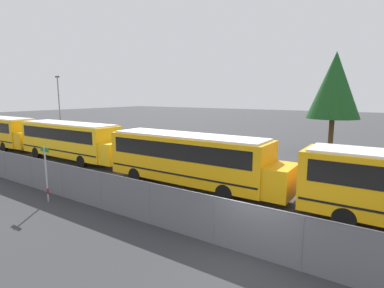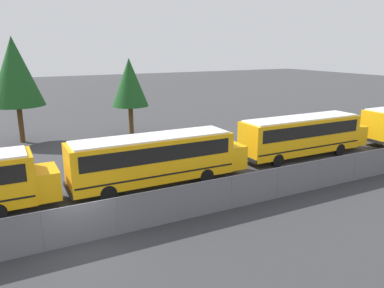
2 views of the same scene
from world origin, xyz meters
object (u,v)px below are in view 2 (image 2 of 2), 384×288
at_px(tree_0, 15,72).
at_px(tree_1, 130,83).
at_px(school_bus_5, 303,133).
at_px(school_bus_4, 156,156).

distance_m(tree_0, tree_1, 9.87).
height_order(school_bus_5, tree_0, tree_0).
height_order(school_bus_4, tree_0, tree_0).
xyz_separation_m(school_bus_5, tree_0, (-18.95, 15.05, 4.37)).
bearing_deg(school_bus_5, tree_0, 141.56).
bearing_deg(tree_1, school_bus_5, -55.35).
distance_m(school_bus_4, tree_1, 14.69).
height_order(tree_0, tree_1, tree_0).
xyz_separation_m(school_bus_4, tree_0, (-6.59, 15.62, 4.37)).
xyz_separation_m(school_bus_4, school_bus_5, (12.36, 0.57, 0.00)).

